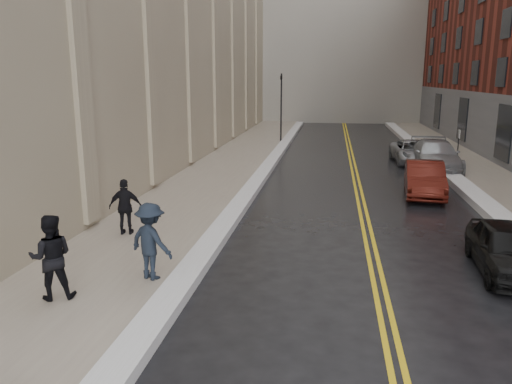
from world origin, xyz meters
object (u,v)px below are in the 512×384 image
(car_silver_far, at_px, (413,152))
(pedestrian_a, at_px, (51,257))
(pedestrian_c, at_px, (126,207))
(car_black, at_px, (507,249))
(car_maroon, at_px, (424,179))
(pedestrian_b, at_px, (151,241))
(car_silver_near, at_px, (435,156))

(car_silver_far, height_order, pedestrian_a, pedestrian_a)
(pedestrian_a, bearing_deg, pedestrian_c, -109.72)
(car_black, height_order, car_silver_far, car_silver_far)
(pedestrian_a, bearing_deg, car_maroon, -152.33)
(car_maroon, xyz_separation_m, pedestrian_b, (-8.18, -10.74, 0.37))
(car_black, height_order, car_silver_near, car_silver_near)
(car_silver_far, relative_size, pedestrian_a, 2.49)
(car_maroon, height_order, pedestrian_c, pedestrian_c)
(pedestrian_a, distance_m, pedestrian_c, 4.67)
(car_silver_near, xyz_separation_m, pedestrian_c, (-11.81, -13.63, 0.22))
(car_silver_near, relative_size, pedestrian_a, 2.91)
(pedestrian_b, relative_size, pedestrian_c, 1.08)
(car_black, distance_m, pedestrian_c, 10.87)
(car_silver_near, xyz_separation_m, pedestrian_b, (-9.78, -16.89, 0.29))
(car_black, bearing_deg, pedestrian_c, 176.52)
(car_black, relative_size, car_silver_near, 0.69)
(pedestrian_b, bearing_deg, car_silver_near, -95.83)
(pedestrian_a, bearing_deg, car_silver_far, -140.53)
(car_maroon, relative_size, pedestrian_c, 2.52)
(pedestrian_b, xyz_separation_m, pedestrian_c, (-2.03, 3.26, -0.07))
(car_black, relative_size, pedestrian_c, 2.19)
(car_black, distance_m, pedestrian_b, 9.02)
(car_maroon, xyz_separation_m, pedestrian_c, (-10.21, -7.48, 0.30))
(car_maroon, height_order, pedestrian_b, pedestrian_b)
(pedestrian_b, bearing_deg, car_black, -142.55)
(car_maroon, relative_size, pedestrian_b, 2.33)
(car_silver_near, xyz_separation_m, pedestrian_a, (-11.54, -18.29, 0.30))
(pedestrian_a, distance_m, pedestrian_b, 2.25)
(car_black, distance_m, pedestrian_a, 11.09)
(car_maroon, distance_m, car_silver_far, 8.53)
(car_black, height_order, car_maroon, car_maroon)
(car_silver_near, height_order, car_silver_far, car_silver_near)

